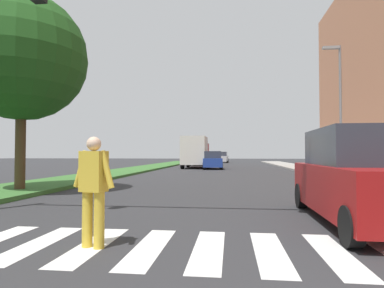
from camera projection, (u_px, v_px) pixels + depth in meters
ground_plane at (221, 171)px, 27.85m from camera, size 140.00×140.00×0.00m
crosswalk at (179, 248)px, 4.93m from camera, size 6.75×2.20×0.01m
median_strip at (131, 170)px, 26.73m from camera, size 3.32×64.00×0.15m
tree_mid at (22, 57)px, 12.08m from camera, size 4.70×4.70×7.22m
sidewalk_right at (320, 172)px, 24.98m from camera, size 3.00×64.00×0.15m
traffic_light_gantry at (37, 17)px, 7.04m from camera, size 8.94×0.30×6.00m
street_lamp_right at (339, 99)px, 18.72m from camera, size 1.02×0.24×7.50m
pedestrian_performer at (93, 186)px, 4.99m from camera, size 0.74×0.33×1.69m
suv_crossing at (362, 178)px, 6.77m from camera, size 1.99×4.62×1.97m
sedan_midblock at (213, 161)px, 30.75m from camera, size 2.03×4.14×1.68m
sedan_distant at (198, 159)px, 40.04m from camera, size 2.07×4.38×1.73m
sedan_far_horizon at (222, 158)px, 52.53m from camera, size 2.03×4.33×1.76m
truck_box_delivery at (196, 152)px, 32.93m from camera, size 2.40×6.20×3.10m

